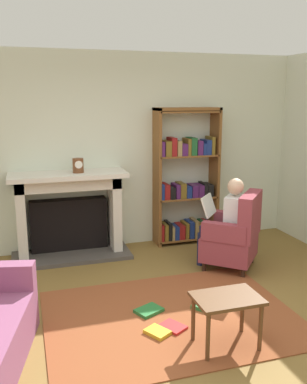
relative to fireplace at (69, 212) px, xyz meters
name	(u,v)px	position (x,y,z in m)	size (l,w,h in m)	color
ground	(182,333)	(0.74, -2.30, -0.60)	(14.00, 14.00, 0.00)	olive
back_wall	(118,151)	(0.74, 0.25, 0.75)	(5.60, 0.10, 2.70)	silver
area_rug	(171,316)	(0.74, -2.00, -0.59)	(2.40, 1.80, 0.01)	brown
fireplace	(69,212)	(0.00, 0.00, 0.00)	(1.54, 0.64, 1.14)	#4C4742
mantel_clock	(78,166)	(0.13, -0.10, 0.63)	(0.14, 0.14, 0.18)	brown
bookshelf	(186,180)	(1.68, 0.03, 0.32)	(0.92, 0.32, 1.95)	brown
armchair_reading	(235,235)	(1.90, -1.07, -0.17)	(0.89, 0.89, 0.97)	#331E14
seated_reader	(226,219)	(1.82, -0.99, 0.02)	(0.59, 0.57, 1.14)	white
side_table	(227,305)	(1.02, -2.60, -0.21)	(0.56, 0.39, 0.46)	brown
scattered_books	(171,316)	(0.74, -2.03, -0.57)	(0.86, 0.67, 0.04)	#267233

